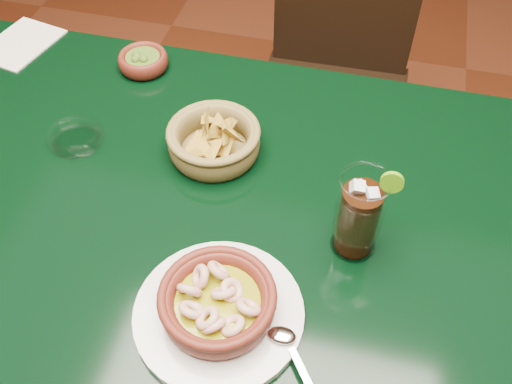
% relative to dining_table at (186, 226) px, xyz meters
% --- Properties ---
extents(ground, '(7.00, 7.00, 0.00)m').
position_rel_dining_table_xyz_m(ground, '(0.00, 0.00, -0.65)').
color(ground, '#471C0C').
rests_on(ground, ground).
extents(dining_table, '(1.20, 0.80, 0.75)m').
position_rel_dining_table_xyz_m(dining_table, '(0.00, 0.00, 0.00)').
color(dining_table, black).
rests_on(dining_table, ground).
extents(dining_chair, '(0.42, 0.42, 0.89)m').
position_rel_dining_table_xyz_m(dining_chair, '(0.18, 0.71, -0.16)').
color(dining_chair, black).
rests_on(dining_chair, ground).
extents(shrimp_plate, '(0.30, 0.25, 0.08)m').
position_rel_dining_table_xyz_m(shrimp_plate, '(0.13, -0.21, 0.13)').
color(shrimp_plate, silver).
rests_on(shrimp_plate, dining_table).
extents(chip_basket, '(0.20, 0.20, 0.12)m').
position_rel_dining_table_xyz_m(chip_basket, '(0.03, 0.10, 0.13)').
color(chip_basket, olive).
rests_on(chip_basket, dining_table).
extents(guacamole_ramekin, '(0.12, 0.12, 0.04)m').
position_rel_dining_table_xyz_m(guacamole_ramekin, '(-0.19, 0.31, 0.12)').
color(guacamole_ramekin, '#4D1910').
rests_on(guacamole_ramekin, dining_table).
extents(cola_drink, '(0.15, 0.15, 0.18)m').
position_rel_dining_table_xyz_m(cola_drink, '(0.31, -0.04, 0.18)').
color(cola_drink, white).
rests_on(cola_drink, dining_table).
extents(glass_ashtray, '(0.11, 0.11, 0.03)m').
position_rel_dining_table_xyz_m(glass_ashtray, '(-0.23, 0.07, 0.11)').
color(glass_ashtray, white).
rests_on(glass_ashtray, dining_table).
extents(paper_menu, '(0.16, 0.19, 0.00)m').
position_rel_dining_table_xyz_m(paper_menu, '(-0.49, 0.32, 0.10)').
color(paper_menu, beige).
rests_on(paper_menu, dining_table).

